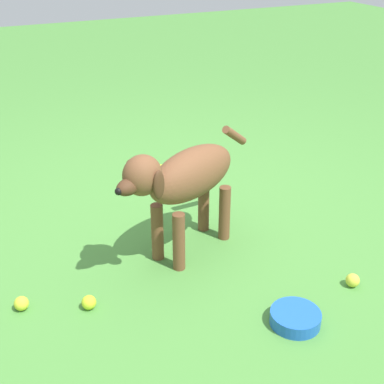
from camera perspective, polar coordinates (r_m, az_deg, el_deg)
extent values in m
plane|color=#478438|center=(3.07, -0.66, -3.55)|extent=(14.00, 14.00, 0.00)
ellipsoid|color=brown|center=(2.66, 0.00, 2.02)|extent=(0.45, 0.62, 0.25)
cylinder|color=brown|center=(2.63, -1.41, -5.34)|extent=(0.06, 0.06, 0.31)
cylinder|color=brown|center=(2.71, -3.72, -4.28)|extent=(0.06, 0.06, 0.31)
cylinder|color=brown|center=(2.88, 3.49, -2.25)|extent=(0.06, 0.06, 0.31)
cylinder|color=brown|center=(2.96, 1.25, -1.38)|extent=(0.06, 0.06, 0.31)
ellipsoid|color=brown|center=(2.38, -5.32, 1.79)|extent=(0.23, 0.24, 0.19)
ellipsoid|color=#472B19|center=(2.34, -6.76, 0.58)|extent=(0.13, 0.16, 0.08)
sphere|color=black|center=(2.30, -7.85, 0.05)|extent=(0.03, 0.03, 0.03)
ellipsoid|color=#472B19|center=(2.34, -3.58, 0.75)|extent=(0.06, 0.07, 0.14)
ellipsoid|color=#472B19|center=(2.45, -6.64, 1.94)|extent=(0.06, 0.07, 0.14)
cylinder|color=brown|center=(2.88, 4.56, 6.04)|extent=(0.12, 0.19, 0.15)
sphere|color=#C0D82E|center=(3.68, -3.37, 2.47)|extent=(0.07, 0.07, 0.07)
sphere|color=#CAD331|center=(2.56, -17.76, -11.26)|extent=(0.07, 0.07, 0.07)
sphere|color=#C0DB28|center=(2.49, -10.95, -11.49)|extent=(0.07, 0.07, 0.07)
sphere|color=#D0D23C|center=(2.69, 16.78, -9.01)|extent=(0.07, 0.07, 0.07)
cylinder|color=blue|center=(2.41, 10.97, -13.06)|extent=(0.22, 0.22, 0.06)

